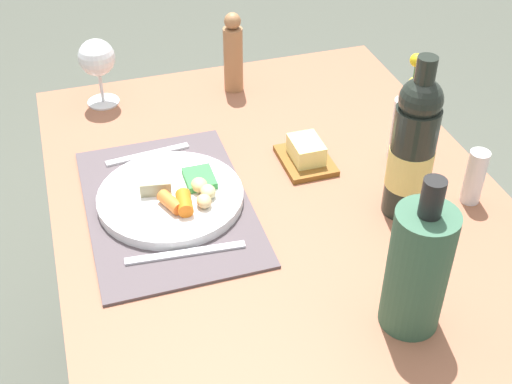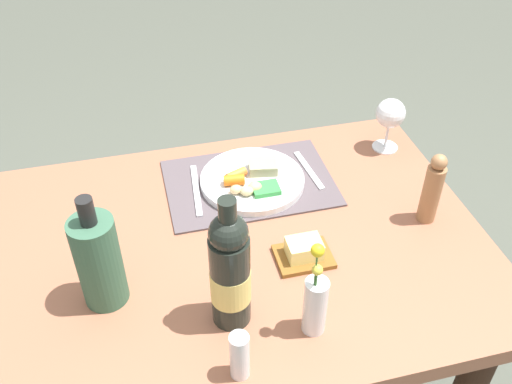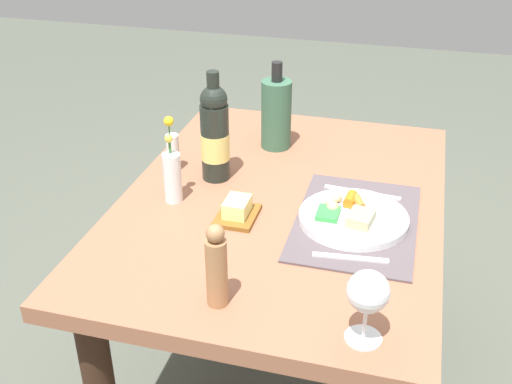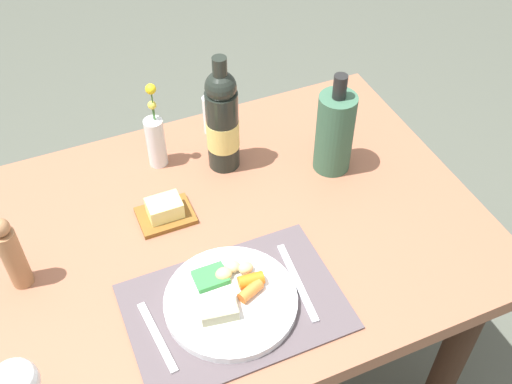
% 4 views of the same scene
% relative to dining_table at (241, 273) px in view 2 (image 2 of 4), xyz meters
% --- Properties ---
extents(dining_table, '(1.18, 0.86, 0.71)m').
position_rel_dining_table_xyz_m(dining_table, '(0.00, 0.00, 0.00)').
color(dining_table, '#945B42').
rests_on(dining_table, ground_plane).
extents(placemat, '(0.45, 0.31, 0.01)m').
position_rel_dining_table_xyz_m(placemat, '(-0.07, -0.21, 0.11)').
color(placemat, '#52474C').
rests_on(placemat, dining_table).
extents(dinner_plate, '(0.28, 0.28, 0.05)m').
position_rel_dining_table_xyz_m(dinner_plate, '(-0.08, -0.20, 0.13)').
color(dinner_plate, white).
rests_on(dinner_plate, placemat).
extents(fork, '(0.03, 0.18, 0.00)m').
position_rel_dining_table_xyz_m(fork, '(-0.24, -0.22, 0.12)').
color(fork, silver).
rests_on(fork, placemat).
extents(knife, '(0.03, 0.21, 0.00)m').
position_rel_dining_table_xyz_m(knife, '(0.07, -0.21, 0.12)').
color(knife, silver).
rests_on(knife, placemat).
extents(pepper_mill, '(0.05, 0.05, 0.20)m').
position_rel_dining_table_xyz_m(pepper_mill, '(-0.47, 0.03, 0.20)').
color(pepper_mill, '#A27149').
rests_on(pepper_mill, dining_table).
extents(cooler_bottle, '(0.09, 0.09, 0.28)m').
position_rel_dining_table_xyz_m(cooler_bottle, '(0.32, 0.09, 0.22)').
color(cooler_bottle, '#365F46').
rests_on(cooler_bottle, dining_table).
extents(wine_bottle, '(0.08, 0.08, 0.32)m').
position_rel_dining_table_xyz_m(wine_bottle, '(0.07, 0.21, 0.25)').
color(wine_bottle, black).
rests_on(wine_bottle, dining_table).
extents(butter_dish, '(0.13, 0.10, 0.05)m').
position_rel_dining_table_xyz_m(butter_dish, '(-0.13, 0.09, 0.13)').
color(butter_dish, brown).
rests_on(butter_dish, dining_table).
extents(wine_glass, '(0.08, 0.08, 0.16)m').
position_rel_dining_table_xyz_m(wine_glass, '(-0.50, -0.28, 0.22)').
color(wine_glass, white).
rests_on(wine_glass, dining_table).
extents(flower_vase, '(0.05, 0.05, 0.24)m').
position_rel_dining_table_xyz_m(flower_vase, '(-0.09, 0.28, 0.19)').
color(flower_vase, silver).
rests_on(flower_vase, dining_table).
extents(salt_shaker, '(0.04, 0.04, 0.11)m').
position_rel_dining_table_xyz_m(salt_shaker, '(0.08, 0.35, 0.17)').
color(salt_shaker, white).
rests_on(salt_shaker, dining_table).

